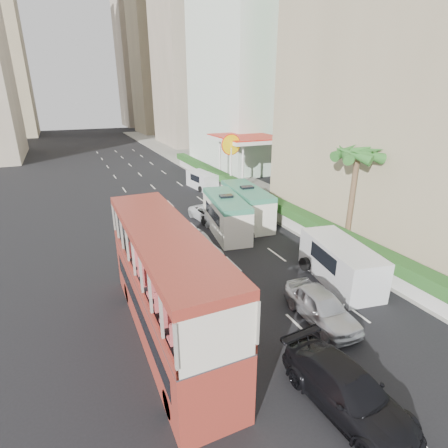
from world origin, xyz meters
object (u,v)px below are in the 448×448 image
double_decker_bus (166,285)px  car_silver_lane_a (194,257)px  panel_van_near (340,263)px  shell_station (246,160)px  minibus_far (247,205)px  car_black (344,407)px  van_asset (209,221)px  panel_van_far (202,180)px  palm_tree (351,201)px  minibus_near (226,215)px  car_silver_lane_b (320,320)px

double_decker_bus → car_silver_lane_a: size_ratio=2.29×
double_decker_bus → panel_van_near: size_ratio=1.96×
double_decker_bus → shell_station: 28.02m
minibus_far → panel_van_near: bearing=-82.5°
car_black → car_silver_lane_a: bearing=88.9°
van_asset → panel_van_far: bearing=64.5°
car_silver_lane_a → palm_tree: palm_tree is taller
car_black → shell_station: (11.61, 29.20, 2.75)m
minibus_far → shell_station: shell_station is taller
minibus_near → car_silver_lane_b: bearing=-83.9°
van_asset → panel_van_near: panel_van_near is taller
palm_tree → shell_station: palm_tree is taller
panel_van_far → car_silver_lane_a: bearing=-120.0°
car_black → palm_tree: bearing=43.2°
car_silver_lane_b → panel_van_near: panel_van_near is taller
double_decker_bus → van_asset: bearing=60.7°
car_black → van_asset: 19.27m
double_decker_bus → minibus_far: (9.87, 11.33, -1.08)m
minibus_far → van_asset: bearing=155.9°
minibus_near → minibus_far: size_ratio=0.97×
double_decker_bus → minibus_far: bearing=48.9°
panel_van_near → car_black: bearing=-120.0°
double_decker_bus → van_asset: 14.96m
minibus_far → palm_tree: size_ratio=1.02×
shell_station → panel_van_far: bearing=179.1°
van_asset → panel_van_far: panel_van_far is taller
panel_van_near → palm_tree: (3.61, 3.34, 2.25)m
minibus_near → car_silver_lane_a: bearing=-131.8°
car_silver_lane_b → double_decker_bus: bearing=167.4°
minibus_far → palm_tree: palm_tree is taller
shell_station → palm_tree: bearing=-96.6°
double_decker_bus → car_silver_lane_a: double_decker_bus is taller
car_black → panel_van_near: bearing=45.6°
car_silver_lane_b → panel_van_far: panel_van_far is taller
car_silver_lane_a → van_asset: bearing=48.4°
car_black → shell_station: shell_station is taller
car_silver_lane_b → car_black: (-2.42, -4.30, 0.00)m
car_black → panel_van_near: (5.80, 6.87, 1.13)m
car_silver_lane_a → car_silver_lane_b: car_silver_lane_a is taller
panel_van_near → van_asset: bearing=114.0°
double_decker_bus → car_silver_lane_b: (6.81, -1.91, -2.53)m
car_black → minibus_far: bearing=68.5°
palm_tree → panel_van_far: bearing=99.8°
van_asset → minibus_near: 3.23m
car_silver_lane_b → panel_van_far: 25.28m
van_asset → minibus_near: minibus_near is taller
car_black → minibus_far: (5.49, 17.54, 1.45)m
car_silver_lane_a → shell_station: (12.31, 16.06, 2.75)m
car_silver_lane_b → palm_tree: palm_tree is taller
car_silver_lane_a → panel_van_far: size_ratio=1.08×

